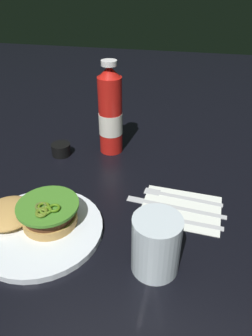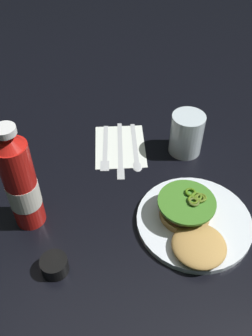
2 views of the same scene
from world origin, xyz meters
name	(u,v)px [view 1 (image 1 of 2)]	position (x,y,z in m)	size (l,w,h in m)	color
ground_plane	(131,206)	(0.00, 0.00, 0.00)	(3.00, 3.00, 0.00)	black
dinner_plate	(41,230)	(0.16, 0.12, 0.01)	(0.25, 0.25, 0.01)	white
burger_sandwich	(34,213)	(0.18, 0.10, 0.03)	(0.20, 0.12, 0.05)	tan
ketchup_bottle	(110,114)	(0.10, -0.23, 0.11)	(0.06, 0.06, 0.25)	red
water_glass	(156,244)	(-0.07, 0.15, 0.05)	(0.08, 0.08, 0.11)	silver
condiment_cup	(61,149)	(0.23, -0.18, 0.02)	(0.05, 0.05, 0.03)	black
napkin	(181,209)	(-0.11, -0.01, 0.00)	(0.17, 0.13, 0.00)	white
fork_utensil	(175,195)	(-0.09, -0.05, 0.00)	(0.18, 0.04, 0.00)	silver
butter_knife	(169,205)	(-0.08, -0.01, 0.00)	(0.22, 0.04, 0.00)	silver
spoon_utensil	(165,217)	(-0.08, 0.03, 0.00)	(0.19, 0.03, 0.00)	silver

